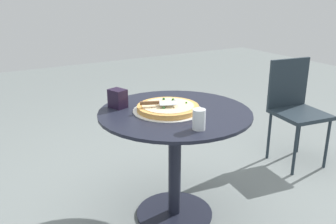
{
  "coord_description": "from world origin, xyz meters",
  "views": [
    {
      "loc": [
        1.74,
        -1.08,
        1.39
      ],
      "look_at": [
        -0.02,
        -0.03,
        0.69
      ],
      "focal_mm": 39.52,
      "sensor_mm": 36.0,
      "label": 1
    }
  ],
  "objects_px": {
    "pizza_on_tray": "(168,108)",
    "napkin_dispenser": "(118,98)",
    "patio_table": "(175,142)",
    "pizza_server": "(158,103)",
    "patio_chair_corner": "(295,104)",
    "drinking_cup": "(199,119)"
  },
  "relations": [
    {
      "from": "napkin_dispenser",
      "to": "drinking_cup",
      "type": "bearing_deg",
      "value": -177.35
    },
    {
      "from": "pizza_server",
      "to": "napkin_dispenser",
      "type": "relative_size",
      "value": 1.9
    },
    {
      "from": "patio_table",
      "to": "pizza_server",
      "type": "relative_size",
      "value": 4.22
    },
    {
      "from": "patio_table",
      "to": "patio_chair_corner",
      "type": "distance_m",
      "value": 1.27
    },
    {
      "from": "napkin_dispenser",
      "to": "pizza_on_tray",
      "type": "bearing_deg",
      "value": -151.56
    },
    {
      "from": "patio_table",
      "to": "pizza_server",
      "type": "distance_m",
      "value": 0.27
    },
    {
      "from": "pizza_on_tray",
      "to": "pizza_server",
      "type": "xyz_separation_m",
      "value": [
        -0.0,
        -0.06,
        0.04
      ]
    },
    {
      "from": "pizza_server",
      "to": "napkin_dispenser",
      "type": "distance_m",
      "value": 0.26
    },
    {
      "from": "patio_table",
      "to": "drinking_cup",
      "type": "distance_m",
      "value": 0.4
    },
    {
      "from": "patio_table",
      "to": "pizza_on_tray",
      "type": "relative_size",
      "value": 2.18
    },
    {
      "from": "patio_chair_corner",
      "to": "drinking_cup",
      "type": "bearing_deg",
      "value": -69.36
    },
    {
      "from": "patio_table",
      "to": "pizza_server",
      "type": "xyz_separation_m",
      "value": [
        -0.03,
        -0.1,
        0.25
      ]
    },
    {
      "from": "pizza_server",
      "to": "drinking_cup",
      "type": "height_order",
      "value": "drinking_cup"
    },
    {
      "from": "patio_table",
      "to": "patio_chair_corner",
      "type": "height_order",
      "value": "patio_chair_corner"
    },
    {
      "from": "pizza_server",
      "to": "drinking_cup",
      "type": "relative_size",
      "value": 1.99
    },
    {
      "from": "napkin_dispenser",
      "to": "patio_table",
      "type": "bearing_deg",
      "value": -150.88
    },
    {
      "from": "pizza_server",
      "to": "patio_table",
      "type": "bearing_deg",
      "value": 72.67
    },
    {
      "from": "drinking_cup",
      "to": "patio_table",
      "type": "bearing_deg",
      "value": 171.2
    },
    {
      "from": "pizza_on_tray",
      "to": "napkin_dispenser",
      "type": "distance_m",
      "value": 0.31
    },
    {
      "from": "patio_table",
      "to": "patio_chair_corner",
      "type": "relative_size",
      "value": 1.07
    },
    {
      "from": "pizza_server",
      "to": "pizza_on_tray",
      "type": "bearing_deg",
      "value": 85.68
    },
    {
      "from": "patio_table",
      "to": "pizza_on_tray",
      "type": "height_order",
      "value": "pizza_on_tray"
    }
  ]
}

